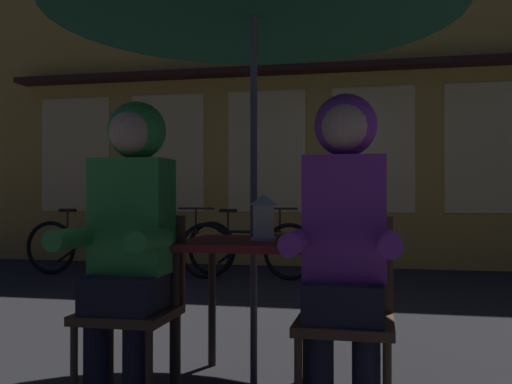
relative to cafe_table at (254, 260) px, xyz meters
name	(u,v)px	position (x,y,z in m)	size (l,w,h in m)	color
cafe_table	(254,260)	(0.00, 0.00, 0.00)	(0.72, 0.72, 0.74)	maroon
lantern	(264,216)	(0.05, -0.01, 0.22)	(0.11, 0.11, 0.23)	white
chair_left	(135,298)	(-0.48, -0.37, -0.15)	(0.40, 0.40, 0.87)	#513823
chair_right	(346,307)	(0.48, -0.37, -0.15)	(0.40, 0.40, 0.87)	#513823
person_left_hooded	(130,221)	(-0.48, -0.43, 0.21)	(0.45, 0.56, 1.40)	black
person_right_hooded	(345,223)	(0.48, -0.43, 0.21)	(0.45, 0.56, 1.40)	black
shopfront_building	(321,48)	(-0.19, 5.40, 2.45)	(10.00, 0.93, 6.20)	gold
bicycle_nearest	(89,247)	(-2.87, 3.65, -0.29)	(1.68, 0.09, 0.84)	black
bicycle_second	(164,248)	(-1.88, 3.65, -0.29)	(1.68, 0.08, 0.84)	black
bicycle_third	(249,248)	(-0.89, 3.85, -0.29)	(1.65, 0.40, 0.84)	black
book	(274,235)	(0.07, 0.19, 0.11)	(0.20, 0.14, 0.02)	olive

